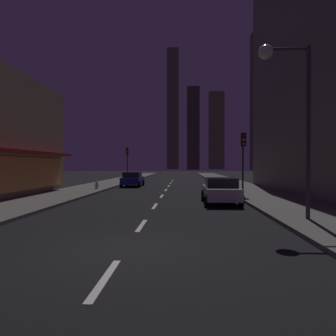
% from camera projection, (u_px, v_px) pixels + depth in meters
% --- Properties ---
extents(ground_plane, '(78.00, 136.00, 0.10)m').
position_uv_depth(ground_plane, '(172.00, 182.00, 39.87)').
color(ground_plane, black).
extents(sidewalk_right, '(4.00, 76.00, 0.15)m').
position_uv_depth(sidewalk_right, '(226.00, 181.00, 39.52)').
color(sidewalk_right, '#605E59').
rests_on(sidewalk_right, ground).
extents(sidewalk_left, '(4.00, 76.00, 0.15)m').
position_uv_depth(sidewalk_left, '(118.00, 181.00, 40.21)').
color(sidewalk_left, '#605E59').
rests_on(sidewalk_left, ground).
extents(lane_marking_center, '(0.16, 38.60, 0.01)m').
position_uv_depth(lane_marking_center, '(164.00, 193.00, 24.09)').
color(lane_marking_center, silver).
rests_on(lane_marking_center, ground).
extents(skyscraper_distant_tall, '(5.95, 7.46, 62.73)m').
position_uv_depth(skyscraper_distant_tall, '(173.00, 110.00, 163.49)').
color(skyscraper_distant_tall, '#625E4A').
rests_on(skyscraper_distant_tall, ground).
extents(skyscraper_distant_mid, '(5.48, 8.04, 36.96)m').
position_uv_depth(skyscraper_distant_mid, '(193.00, 129.00, 140.56)').
color(skyscraper_distant_mid, '#484436').
rests_on(skyscraper_distant_mid, ground).
extents(skyscraper_distant_short, '(7.50, 7.01, 39.52)m').
position_uv_depth(skyscraper_distant_short, '(216.00, 131.00, 160.38)').
color(skyscraper_distant_short, '#645F4B').
rests_on(skyscraper_distant_short, ground).
extents(skyscraper_distant_slender, '(8.41, 5.30, 57.36)m').
position_uv_depth(skyscraper_distant_slender, '(261.00, 102.00, 130.45)').
color(skyscraper_distant_slender, '#645F4B').
rests_on(skyscraper_distant_slender, ground).
extents(car_parked_near, '(1.98, 4.24, 1.45)m').
position_uv_depth(car_parked_near, '(221.00, 190.00, 17.45)').
color(car_parked_near, silver).
rests_on(car_parked_near, ground).
extents(car_parked_far, '(1.98, 4.24, 1.45)m').
position_uv_depth(car_parked_far, '(133.00, 179.00, 31.19)').
color(car_parked_far, navy).
rests_on(car_parked_far, ground).
extents(fire_hydrant_far_left, '(0.42, 0.30, 0.65)m').
position_uv_depth(fire_hydrant_far_left, '(97.00, 185.00, 26.47)').
color(fire_hydrant_far_left, '#B2B2B2').
rests_on(fire_hydrant_far_left, sidewalk_left).
extents(traffic_light_near_right, '(0.32, 0.48, 4.20)m').
position_uv_depth(traffic_light_near_right, '(243.00, 150.00, 20.72)').
color(traffic_light_near_right, '#2D2D2D').
rests_on(traffic_light_near_right, sidewalk_right).
extents(traffic_light_far_left, '(0.32, 0.48, 4.20)m').
position_uv_depth(traffic_light_far_left, '(127.00, 157.00, 38.67)').
color(traffic_light_far_left, '#2D2D2D').
rests_on(traffic_light_far_left, sidewalk_left).
extents(street_lamp_right, '(1.96, 0.56, 6.58)m').
position_uv_depth(street_lamp_right, '(286.00, 88.00, 11.70)').
color(street_lamp_right, '#38383D').
rests_on(street_lamp_right, sidewalk_right).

